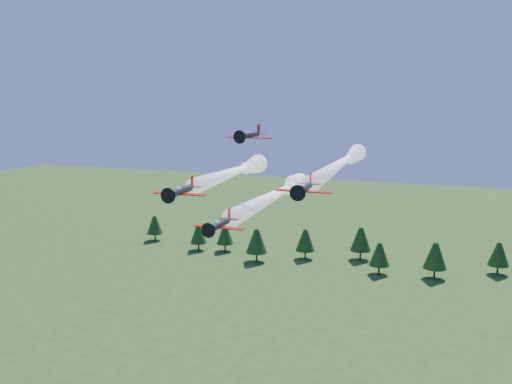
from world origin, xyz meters
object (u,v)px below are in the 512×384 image
(plane_lead, at_px, (278,194))
(plane_right, at_px, (342,163))
(plane_left, at_px, (236,171))
(plane_slot, at_px, (250,135))

(plane_lead, bearing_deg, plane_right, 64.59)
(plane_left, xyz_separation_m, plane_slot, (9.18, -16.20, 7.84))
(plane_lead, distance_m, plane_right, 18.01)
(plane_lead, xyz_separation_m, plane_slot, (-1.15, -10.01, 10.38))
(plane_right, bearing_deg, plane_left, -153.96)
(plane_lead, height_order, plane_right, plane_right)
(plane_left, distance_m, plane_slot, 20.20)
(plane_left, bearing_deg, plane_slot, -63.31)
(plane_lead, xyz_separation_m, plane_left, (-10.33, 6.18, 2.54))
(plane_left, xyz_separation_m, plane_right, (17.55, 9.89, 1.22))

